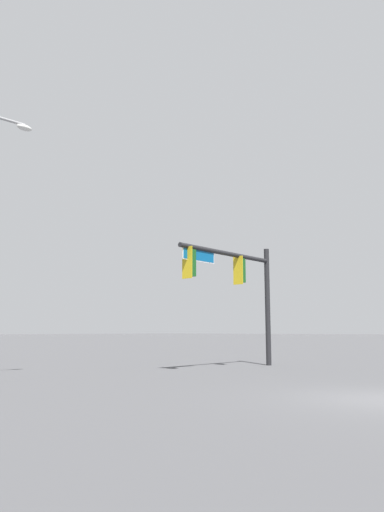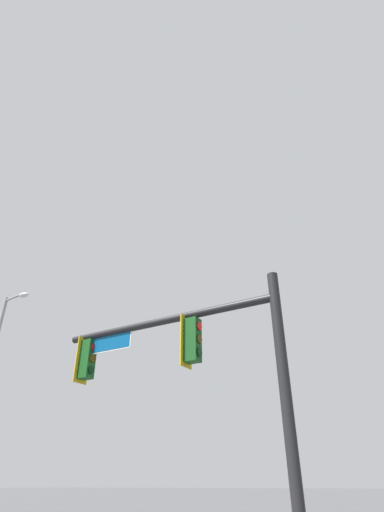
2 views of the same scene
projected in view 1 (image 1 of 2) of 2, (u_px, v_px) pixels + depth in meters
name	position (u px, v px, depth m)	size (l,w,h in m)	color
signal_pole_near	(238.00, 278.00, 22.62)	(6.47, 0.56, 5.63)	black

